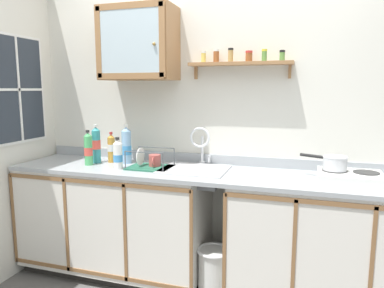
{
  "coord_description": "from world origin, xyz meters",
  "views": [
    {
      "loc": [
        0.68,
        -2.2,
        1.54
      ],
      "look_at": [
        -0.15,
        0.44,
        1.11
      ],
      "focal_mm": 33.43,
      "sensor_mm": 36.0,
      "label": 1
    }
  ],
  "objects_px": {
    "sink": "(195,171)",
    "mug": "(155,161)",
    "hot_plate_stove": "(350,177)",
    "wall_cabinet": "(139,44)",
    "bottle_water_blue_0": "(126,146)",
    "trash_bin": "(214,272)",
    "bottle_soda_green_1": "(88,149)",
    "bottle_juice_amber_4": "(111,148)",
    "saucepan": "(334,163)",
    "bottle_opaque_white_2": "(118,155)",
    "dish_rack": "(149,165)",
    "bottle_detergent_teal_3": "(96,145)"
  },
  "relations": [
    {
      "from": "bottle_juice_amber_4",
      "to": "trash_bin",
      "type": "height_order",
      "value": "bottle_juice_amber_4"
    },
    {
      "from": "hot_plate_stove",
      "to": "bottle_water_blue_0",
      "type": "xyz_separation_m",
      "value": [
        -1.7,
        0.12,
        0.11
      ]
    },
    {
      "from": "hot_plate_stove",
      "to": "saucepan",
      "type": "height_order",
      "value": "saucepan"
    },
    {
      "from": "saucepan",
      "to": "bottle_soda_green_1",
      "type": "distance_m",
      "value": 1.86
    },
    {
      "from": "bottle_opaque_white_2",
      "to": "bottle_juice_amber_4",
      "type": "xyz_separation_m",
      "value": [
        -0.18,
        0.21,
        0.01
      ]
    },
    {
      "from": "hot_plate_stove",
      "to": "bottle_soda_green_1",
      "type": "height_order",
      "value": "bottle_soda_green_1"
    },
    {
      "from": "sink",
      "to": "bottle_detergent_teal_3",
      "type": "height_order",
      "value": "bottle_detergent_teal_3"
    },
    {
      "from": "trash_bin",
      "to": "bottle_opaque_white_2",
      "type": "bearing_deg",
      "value": 179.85
    },
    {
      "from": "bottle_detergent_teal_3",
      "to": "saucepan",
      "type": "bearing_deg",
      "value": -0.9
    },
    {
      "from": "bottle_juice_amber_4",
      "to": "wall_cabinet",
      "type": "bearing_deg",
      "value": 8.59
    },
    {
      "from": "bottle_soda_green_1",
      "to": "trash_bin",
      "type": "relative_size",
      "value": 0.76
    },
    {
      "from": "hot_plate_stove",
      "to": "bottle_opaque_white_2",
      "type": "xyz_separation_m",
      "value": [
        -1.67,
        -0.1,
        0.07
      ]
    },
    {
      "from": "bottle_detergent_teal_3",
      "to": "mug",
      "type": "bearing_deg",
      "value": -3.01
    },
    {
      "from": "saucepan",
      "to": "bottle_juice_amber_4",
      "type": "distance_m",
      "value": 1.74
    },
    {
      "from": "bottle_detergent_teal_3",
      "to": "trash_bin",
      "type": "distance_m",
      "value": 1.38
    },
    {
      "from": "bottle_detergent_teal_3",
      "to": "trash_bin",
      "type": "xyz_separation_m",
      "value": [
        1.06,
        -0.16,
        -0.88
      ]
    },
    {
      "from": "mug",
      "to": "wall_cabinet",
      "type": "distance_m",
      "value": 0.94
    },
    {
      "from": "bottle_soda_green_1",
      "to": "trash_bin",
      "type": "distance_m",
      "value": 1.37
    },
    {
      "from": "bottle_opaque_white_2",
      "to": "mug",
      "type": "relative_size",
      "value": 1.84
    },
    {
      "from": "bottle_soda_green_1",
      "to": "wall_cabinet",
      "type": "bearing_deg",
      "value": 27.19
    },
    {
      "from": "bottle_soda_green_1",
      "to": "bottle_juice_amber_4",
      "type": "xyz_separation_m",
      "value": [
        0.12,
        0.15,
        -0.01
      ]
    },
    {
      "from": "dish_rack",
      "to": "trash_bin",
      "type": "xyz_separation_m",
      "value": [
        0.55,
        -0.1,
        -0.75
      ]
    },
    {
      "from": "bottle_opaque_white_2",
      "to": "bottle_water_blue_0",
      "type": "bearing_deg",
      "value": 100.24
    },
    {
      "from": "dish_rack",
      "to": "wall_cabinet",
      "type": "relative_size",
      "value": 0.57
    },
    {
      "from": "bottle_water_blue_0",
      "to": "bottle_juice_amber_4",
      "type": "relative_size",
      "value": 1.26
    },
    {
      "from": "hot_plate_stove",
      "to": "bottle_juice_amber_4",
      "type": "height_order",
      "value": "bottle_juice_amber_4"
    },
    {
      "from": "bottle_soda_green_1",
      "to": "bottle_water_blue_0",
      "type": "bearing_deg",
      "value": 31.81
    },
    {
      "from": "bottle_soda_green_1",
      "to": "sink",
      "type": "bearing_deg",
      "value": 6.57
    },
    {
      "from": "sink",
      "to": "bottle_soda_green_1",
      "type": "relative_size",
      "value": 1.74
    },
    {
      "from": "bottle_water_blue_0",
      "to": "dish_rack",
      "type": "relative_size",
      "value": 0.97
    },
    {
      "from": "dish_rack",
      "to": "mug",
      "type": "relative_size",
      "value": 2.5
    },
    {
      "from": "hot_plate_stove",
      "to": "mug",
      "type": "distance_m",
      "value": 1.41
    },
    {
      "from": "bottle_water_blue_0",
      "to": "trash_bin",
      "type": "relative_size",
      "value": 0.86
    },
    {
      "from": "bottle_soda_green_1",
      "to": "wall_cabinet",
      "type": "height_order",
      "value": "wall_cabinet"
    },
    {
      "from": "saucepan",
      "to": "sink",
      "type": "bearing_deg",
      "value": 178.3
    },
    {
      "from": "bottle_water_blue_0",
      "to": "mug",
      "type": "bearing_deg",
      "value": -16.99
    },
    {
      "from": "bottle_soda_green_1",
      "to": "wall_cabinet",
      "type": "distance_m",
      "value": 0.94
    },
    {
      "from": "bottle_soda_green_1",
      "to": "bottle_juice_amber_4",
      "type": "distance_m",
      "value": 0.2
    },
    {
      "from": "saucepan",
      "to": "dish_rack",
      "type": "distance_m",
      "value": 1.35
    },
    {
      "from": "bottle_opaque_white_2",
      "to": "bottle_detergent_teal_3",
      "type": "distance_m",
      "value": 0.33
    },
    {
      "from": "bottle_water_blue_0",
      "to": "bottle_soda_green_1",
      "type": "xyz_separation_m",
      "value": [
        -0.26,
        -0.16,
        -0.01
      ]
    },
    {
      "from": "saucepan",
      "to": "bottle_juice_amber_4",
      "type": "bearing_deg",
      "value": 177.27
    },
    {
      "from": "hot_plate_stove",
      "to": "wall_cabinet",
      "type": "height_order",
      "value": "wall_cabinet"
    },
    {
      "from": "hot_plate_stove",
      "to": "bottle_water_blue_0",
      "type": "relative_size",
      "value": 1.26
    },
    {
      "from": "bottle_water_blue_0",
      "to": "mug",
      "type": "xyz_separation_m",
      "value": [
        0.29,
        -0.09,
        -0.09
      ]
    },
    {
      "from": "sink",
      "to": "mug",
      "type": "distance_m",
      "value": 0.33
    },
    {
      "from": "hot_plate_stove",
      "to": "bottle_opaque_white_2",
      "type": "height_order",
      "value": "bottle_opaque_white_2"
    },
    {
      "from": "saucepan",
      "to": "bottle_soda_green_1",
      "type": "height_order",
      "value": "bottle_soda_green_1"
    },
    {
      "from": "saucepan",
      "to": "bottle_detergent_teal_3",
      "type": "bearing_deg",
      "value": 179.1
    },
    {
      "from": "hot_plate_stove",
      "to": "saucepan",
      "type": "distance_m",
      "value": 0.14
    }
  ]
}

